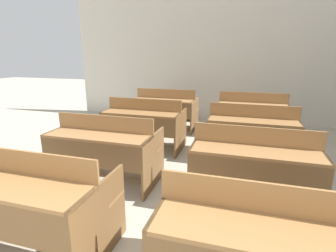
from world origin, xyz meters
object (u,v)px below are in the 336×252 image
bench_second_left (105,147)px  bench_back_right (252,113)px  bench_front_right (261,244)px  bench_second_right (254,164)px  bench_third_left (144,122)px  bench_front_left (28,199)px  bench_back_left (165,108)px  bench_third_right (252,131)px

bench_second_left → bench_back_right: same height
bench_back_right → bench_second_left: bearing=-125.0°
bench_front_right → bench_second_right: same height
bench_third_left → bench_back_right: same height
bench_front_left → bench_back_right: same height
bench_front_right → bench_second_right: bearing=91.0°
bench_back_left → bench_front_left: bearing=-89.8°
bench_front_right → bench_second_right: 1.28m
bench_back_right → bench_second_right: bearing=-90.3°
bench_second_right → bench_back_right: bearing=89.7°
bench_front_left → bench_third_left: bearing=90.0°
bench_front_right → bench_third_left: same height
bench_third_right → bench_back_left: (-1.79, 1.31, 0.00)m
bench_front_left → bench_third_left: size_ratio=1.00×
bench_front_left → bench_front_right: same height
bench_third_left → bench_back_left: same height
bench_front_left → bench_second_left: bearing=91.0°
bench_third_left → bench_back_left: 1.29m
bench_front_left → bench_front_right: bearing=-0.6°
bench_second_right → bench_back_left: same height
bench_second_left → bench_back_right: size_ratio=1.00×
bench_second_left → bench_third_left: size_ratio=1.00×
bench_back_left → bench_back_right: size_ratio=1.00×
bench_third_left → bench_back_left: (-0.01, 1.29, 0.00)m
bench_second_right → bench_third_right: size_ratio=1.00×
bench_second_left → bench_back_left: 2.60m
bench_third_left → bench_back_right: size_ratio=1.00×
bench_front_right → bench_back_left: (-1.82, 3.88, 0.00)m
bench_back_right → bench_front_left: bearing=-114.9°
bench_second_right → bench_back_right: (0.01, 2.61, 0.00)m
bench_third_right → bench_back_left: bearing=143.8°
bench_third_left → bench_back_right: 2.22m
bench_third_right → bench_back_right: 1.32m
bench_front_right → bench_back_right: size_ratio=1.00×
bench_front_right → bench_back_right: (-0.01, 3.89, 0.00)m
bench_second_right → bench_back_left: (-1.80, 2.61, 0.00)m
bench_front_right → bench_second_left: size_ratio=1.00×
bench_front_left → bench_back_left: (-0.01, 3.87, 0.00)m
bench_third_left → bench_back_right: (1.80, 1.30, 0.00)m
bench_front_left → bench_front_right: (1.81, -0.02, 0.00)m
bench_second_right → bench_third_right: 1.29m
bench_third_left → bench_back_left: bearing=90.5°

